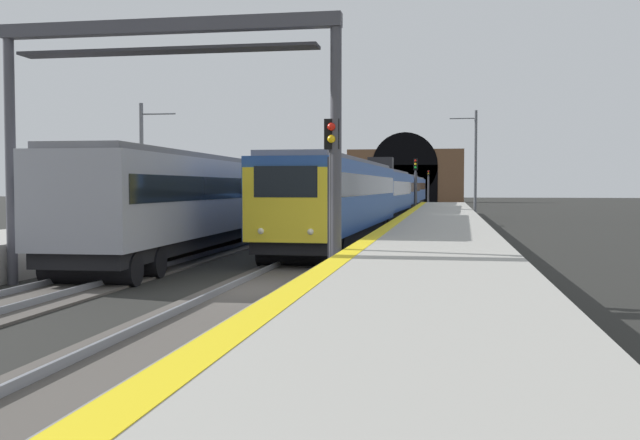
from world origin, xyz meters
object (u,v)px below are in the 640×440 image
(catenary_mast_near, at_px, (142,167))
(catenary_mast_far, at_px, (475,164))
(overhead_signal_gantry, at_px, (166,84))
(train_main_approaching, at_px, (391,192))
(railway_signal_near, at_px, (332,190))
(railway_signal_far, at_px, (428,184))
(railway_signal_mid, at_px, (415,181))
(train_adjacent_platform, at_px, (303,193))

(catenary_mast_near, xyz_separation_m, catenary_mast_far, (19.61, -18.42, 0.64))
(overhead_signal_gantry, relative_size, catenary_mast_far, 1.08)
(train_main_approaching, relative_size, railway_signal_near, 18.64)
(catenary_mast_far, bearing_deg, overhead_signal_gantry, 166.84)
(railway_signal_near, relative_size, catenary_mast_far, 0.51)
(overhead_signal_gantry, height_order, catenary_mast_near, catenary_mast_near)
(railway_signal_far, height_order, catenary_mast_near, catenary_mast_near)
(railway_signal_far, bearing_deg, railway_signal_near, 0.00)
(railway_signal_near, height_order, railway_signal_mid, railway_signal_mid)
(railway_signal_near, xyz_separation_m, overhead_signal_gantry, (0.00, 4.33, 2.72))
(railway_signal_near, height_order, catenary_mast_near, catenary_mast_near)
(train_adjacent_platform, bearing_deg, catenary_mast_far, -55.43)
(train_adjacent_platform, xyz_separation_m, railway_signal_far, (61.79, -6.81, 0.79))
(overhead_signal_gantry, xyz_separation_m, catenary_mast_near, (19.79, 9.21, -1.61))
(railway_signal_mid, bearing_deg, railway_signal_near, 0.00)
(train_main_approaching, xyz_separation_m, catenary_mast_far, (-4.74, -6.74, 2.14))
(railway_signal_near, relative_size, railway_signal_mid, 0.84)
(railway_signal_near, xyz_separation_m, railway_signal_mid, (48.17, 0.00, 0.54))
(train_adjacent_platform, distance_m, railway_signal_near, 31.62)
(railway_signal_near, xyz_separation_m, railway_signal_far, (92.66, 0.00, 0.39))
(railway_signal_near, height_order, overhead_signal_gantry, overhead_signal_gantry)
(railway_signal_far, xyz_separation_m, catenary_mast_near, (-72.87, 13.54, 0.71))
(train_main_approaching, relative_size, catenary_mast_far, 9.56)
(train_main_approaching, bearing_deg, train_adjacent_platform, -19.14)
(railway_signal_mid, xyz_separation_m, railway_signal_far, (44.49, -0.00, -0.14))
(catenary_mast_near, bearing_deg, overhead_signal_gantry, -155.04)
(train_main_approaching, height_order, overhead_signal_gantry, overhead_signal_gantry)
(train_adjacent_platform, bearing_deg, railway_signal_far, -7.83)
(train_adjacent_platform, distance_m, railway_signal_mid, 18.61)
(train_main_approaching, bearing_deg, overhead_signal_gantry, -1.88)
(overhead_signal_gantry, distance_m, catenary_mast_near, 21.89)
(catenary_mast_far, bearing_deg, railway_signal_near, 172.94)
(train_adjacent_platform, bearing_deg, railway_signal_mid, -23.02)
(train_main_approaching, xyz_separation_m, railway_signal_far, (48.52, -1.86, 0.79))
(train_adjacent_platform, height_order, catenary_mast_near, catenary_mast_near)
(train_main_approaching, xyz_separation_m, train_adjacent_platform, (-13.27, 4.95, -0.01))
(overhead_signal_gantry, xyz_separation_m, catenary_mast_far, (39.40, -9.21, -0.97))
(catenary_mast_near, bearing_deg, train_adjacent_platform, -31.27)
(railway_signal_far, distance_m, catenary_mast_near, 74.12)
(railway_signal_far, relative_size, catenary_mast_near, 0.71)
(train_main_approaching, relative_size, overhead_signal_gantry, 8.83)
(railway_signal_near, bearing_deg, railway_signal_far, -180.00)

